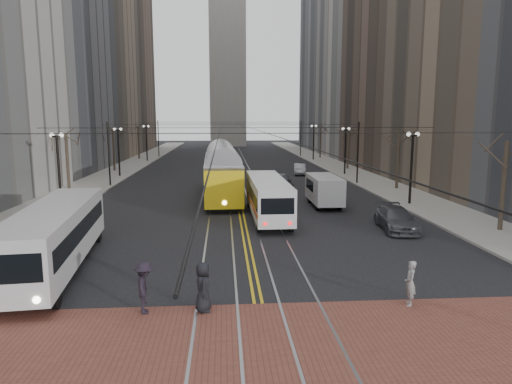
{
  "coord_description": "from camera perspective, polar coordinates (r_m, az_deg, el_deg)",
  "views": [
    {
      "loc": [
        -1.24,
        -17.25,
        6.9
      ],
      "look_at": [
        0.47,
        6.94,
        3.0
      ],
      "focal_mm": 32.0,
      "sensor_mm": 36.0,
      "label": 1
    }
  ],
  "objects": [
    {
      "name": "ground",
      "position": [
        18.62,
        0.06,
        -12.62
      ],
      "size": [
        260.0,
        260.0,
        0.0
      ],
      "primitive_type": "plane",
      "color": "black",
      "rests_on": "ground"
    },
    {
      "name": "sidewalk_left",
      "position": [
        64.11,
        -16.44,
        2.66
      ],
      "size": [
        5.0,
        140.0,
        0.15
      ],
      "primitive_type": "cube",
      "color": "gray",
      "rests_on": "ground"
    },
    {
      "name": "sidewalk_right",
      "position": [
        64.69,
        10.52,
        2.93
      ],
      "size": [
        5.0,
        140.0,
        0.15
      ],
      "primitive_type": "cube",
      "color": "gray",
      "rests_on": "ground"
    },
    {
      "name": "crosswalk_band",
      "position": [
        14.99,
        1.22,
        -18.26
      ],
      "size": [
        25.0,
        6.0,
        0.01
      ],
      "primitive_type": "cube",
      "color": "brown",
      "rests_on": "ground"
    },
    {
      "name": "streetcar_rails",
      "position": [
        62.64,
        -2.9,
        2.81
      ],
      "size": [
        4.8,
        130.0,
        0.02
      ],
      "primitive_type": "cube",
      "color": "gray",
      "rests_on": "ground"
    },
    {
      "name": "centre_lines",
      "position": [
        62.64,
        -2.9,
        2.81
      ],
      "size": [
        0.42,
        130.0,
        0.01
      ],
      "primitive_type": "cube",
      "color": "gold",
      "rests_on": "ground"
    },
    {
      "name": "building_left_mid",
      "position": [
        68.49,
        -25.93,
        16.74
      ],
      "size": [
        16.0,
        20.0,
        34.0
      ],
      "primitive_type": "cube",
      "color": "slate",
      "rests_on": "ground"
    },
    {
      "name": "building_left_midfar",
      "position": [
        89.35,
        -22.59,
        20.82
      ],
      "size": [
        20.0,
        20.0,
        52.0
      ],
      "primitive_type": "cube",
      "color": "gray",
      "rests_on": "ground"
    },
    {
      "name": "building_left_far",
      "position": [
        106.86,
        -17.84,
        15.76
      ],
      "size": [
        16.0,
        20.0,
        40.0
      ],
      "primitive_type": "cube",
      "color": "brown",
      "rests_on": "ground"
    },
    {
      "name": "building_right_mid",
      "position": [
        69.41,
        19.54,
        17.0
      ],
      "size": [
        16.0,
        20.0,
        34.0
      ],
      "primitive_type": "cube",
      "color": "brown",
      "rests_on": "ground"
    },
    {
      "name": "building_right_midfar",
      "position": [
        90.12,
        15.71,
        21.06
      ],
      "size": [
        20.0,
        20.0,
        52.0
      ],
      "primitive_type": "cube",
      "color": "#AEABA3",
      "rests_on": "ground"
    },
    {
      "name": "building_right_far",
      "position": [
        107.45,
        10.8,
        15.99
      ],
      "size": [
        16.0,
        20.0,
        40.0
      ],
      "primitive_type": "cube",
      "color": "slate",
      "rests_on": "ground"
    },
    {
      "name": "clock_tower",
      "position": [
        122.74,
        -3.65,
        22.82
      ],
      "size": [
        12.0,
        12.0,
        66.0
      ],
      "color": "#B2AFA5",
      "rests_on": "ground"
    },
    {
      "name": "lamp_posts",
      "position": [
        46.2,
        -2.51,
        4.04
      ],
      "size": [
        27.6,
        57.2,
        5.6
      ],
      "color": "black",
      "rests_on": "ground"
    },
    {
      "name": "street_trees",
      "position": [
        52.67,
        -2.7,
        4.67
      ],
      "size": [
        31.68,
        53.28,
        5.6
      ],
      "color": "#382D23",
      "rests_on": "ground"
    },
    {
      "name": "trolley_wires",
      "position": [
        52.19,
        -2.7,
        5.7
      ],
      "size": [
        25.96,
        120.0,
        6.6
      ],
      "color": "black",
      "rests_on": "ground"
    },
    {
      "name": "transit_bus",
      "position": [
        22.96,
        -23.76,
        -5.34
      ],
      "size": [
        3.6,
        11.93,
        2.94
      ],
      "primitive_type": "cube",
      "rotation": [
        0.0,
        0.0,
        0.1
      ],
      "color": "silver",
      "rests_on": "ground"
    },
    {
      "name": "streetcar",
      "position": [
        40.63,
        -4.28,
        1.97
      ],
      "size": [
        3.29,
        15.72,
        3.69
      ],
      "primitive_type": "cube",
      "rotation": [
        0.0,
        0.0,
        0.02
      ],
      "color": "yellow",
      "rests_on": "ground"
    },
    {
      "name": "rear_bus",
      "position": [
        31.93,
        1.47,
        -0.81
      ],
      "size": [
        2.45,
        10.63,
        2.76
      ],
      "primitive_type": "cube",
      "rotation": [
        0.0,
        0.0,
        0.01
      ],
      "color": "silver",
      "rests_on": "ground"
    },
    {
      "name": "cargo_van",
      "position": [
        36.62,
        8.52,
        0.1
      ],
      "size": [
        2.13,
        5.47,
        2.42
      ],
      "primitive_type": "cube",
      "rotation": [
        0.0,
        0.0,
        -0.01
      ],
      "color": "silver",
      "rests_on": "ground"
    },
    {
      "name": "sedan_grey",
      "position": [
        44.85,
        3.16,
        1.31
      ],
      "size": [
        2.15,
        4.81,
        1.61
      ],
      "primitive_type": "imported",
      "rotation": [
        0.0,
        0.0,
        0.06
      ],
      "color": "#3D4045",
      "rests_on": "ground"
    },
    {
      "name": "sedan_silver",
      "position": [
        57.38,
        5.48,
        2.86
      ],
      "size": [
        1.94,
        4.18,
        1.33
      ],
      "primitive_type": "imported",
      "rotation": [
        0.0,
        0.0,
        -0.14
      ],
      "color": "#93969A",
      "rests_on": "ground"
    },
    {
      "name": "sedan_parked",
      "position": [
        29.94,
        17.1,
        -3.22
      ],
      "size": [
        2.41,
        5.0,
        1.4
      ],
      "primitive_type": "imported",
      "rotation": [
        0.0,
        0.0,
        -0.09
      ],
      "color": "#404348",
      "rests_on": "ground"
    },
    {
      "name": "pedestrian_a",
      "position": [
        16.86,
        -6.65,
        -11.68
      ],
      "size": [
        0.69,
        0.96,
        1.83
      ],
      "primitive_type": "imported",
      "rotation": [
        0.0,
        0.0,
        1.69
      ],
      "color": "black",
      "rests_on": "crosswalk_band"
    },
    {
      "name": "pedestrian_b",
      "position": [
        18.21,
        18.72,
        -10.73
      ],
      "size": [
        0.54,
        0.7,
        1.7
      ],
      "primitive_type": "imported",
      "rotation": [
        0.0,
        0.0,
        4.48
      ],
      "color": "gray",
      "rests_on": "crosswalk_band"
    },
    {
      "name": "pedestrian_d",
      "position": [
        17.08,
        -13.75,
        -11.53
      ],
      "size": [
        0.89,
        1.31,
        1.88
      ],
      "primitive_type": "imported",
      "rotation": [
        0.0,
        0.0,
        1.74
      ],
      "color": "black",
      "rests_on": "crosswalk_band"
    }
  ]
}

